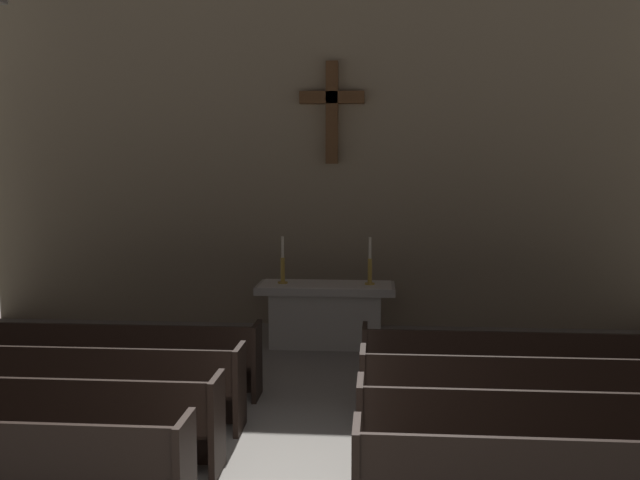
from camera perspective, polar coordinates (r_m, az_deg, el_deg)
pew_left_row_2 at (r=7.66m, az=-23.24°, el=-13.02°), size 4.02×0.50×0.95m
pew_left_row_3 at (r=8.60m, az=-19.73°, el=-10.78°), size 4.02×0.50×0.95m
pew_left_row_4 at (r=9.58m, az=-16.97°, el=-8.96°), size 4.02×0.50×0.95m
pew_right_row_2 at (r=7.07m, az=20.01°, el=-14.51°), size 4.02×0.50×0.95m
pew_right_row_3 at (r=8.08m, az=17.89°, el=-11.81°), size 4.02×0.50×0.95m
pew_right_row_4 at (r=9.12m, az=16.28°, el=-9.71°), size 4.02×0.50×0.95m
altar at (r=11.57m, az=0.48°, el=-5.84°), size 2.20×0.90×1.01m
candlestick_left at (r=11.51m, az=-3.00°, el=-2.25°), size 0.16×0.16×0.76m
candlestick_right at (r=11.41m, az=4.00°, el=-2.33°), size 0.16×0.16×0.76m
apse_with_cross at (r=12.97m, az=1.03°, el=8.51°), size 12.63×0.46×6.94m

